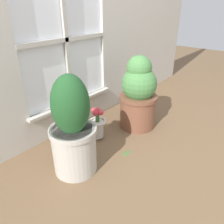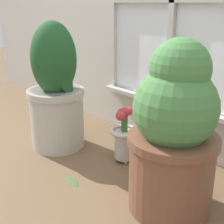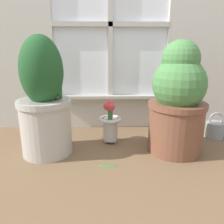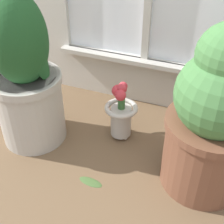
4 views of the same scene
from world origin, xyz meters
name	(u,v)px [view 2 (image 2 of 4)]	position (x,y,z in m)	size (l,w,h in m)	color
ground_plane	(80,181)	(0.00, 0.00, 0.00)	(10.00, 10.00, 0.00)	brown
potted_plant_left	(56,93)	(-0.41, 0.15, 0.33)	(0.33, 0.33, 0.73)	#B7B2A8
potted_plant_right	(174,133)	(0.41, 0.16, 0.34)	(0.36, 0.36, 0.70)	brown
flower_vase	(124,136)	(-0.01, 0.30, 0.15)	(0.16, 0.16, 0.31)	#BCB7AD
fallen_leaf	(72,181)	(-0.02, -0.03, 0.00)	(0.11, 0.05, 0.01)	#476633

